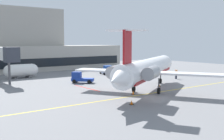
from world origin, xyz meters
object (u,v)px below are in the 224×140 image
at_px(regional_jet, 147,69).
at_px(fuel_tank, 21,70).
at_px(belt_loader, 80,78).
at_px(pushback_tractor, 107,70).
at_px(marshaller, 176,74).

height_order(regional_jet, fuel_tank, regional_jet).
bearing_deg(belt_loader, pushback_tractor, 33.90).
xyz_separation_m(regional_jet, fuel_tank, (-9.70, 27.81, -1.92)).
bearing_deg(marshaller, fuel_tank, 141.16).
relative_size(regional_jet, belt_loader, 6.87).
xyz_separation_m(belt_loader, fuel_tank, (-6.41, 13.43, 0.68)).
relative_size(pushback_tractor, fuel_tank, 0.61).
bearing_deg(belt_loader, fuel_tank, 115.53).
distance_m(regional_jet, belt_loader, 14.98).
bearing_deg(regional_jet, belt_loader, 102.87).
bearing_deg(pushback_tractor, marshaller, -64.25).
height_order(pushback_tractor, marshaller, pushback_tractor).
relative_size(pushback_tractor, belt_loader, 1.15).
distance_m(belt_loader, marshaller, 19.96).
distance_m(regional_jet, marshaller, 17.39).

